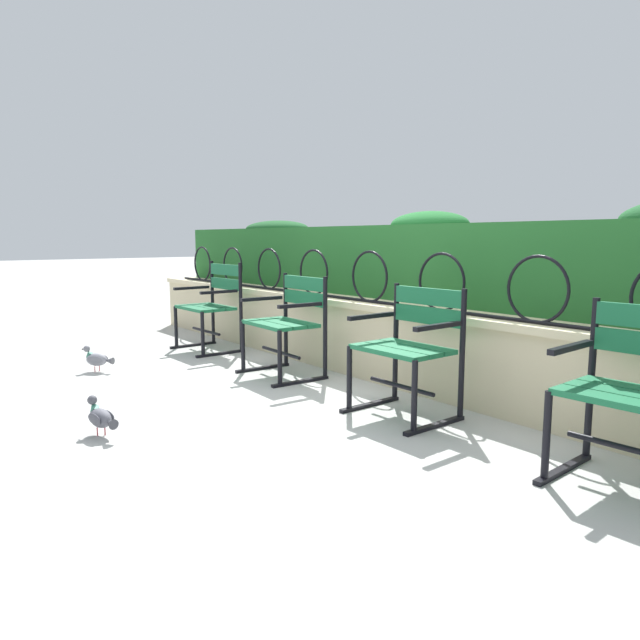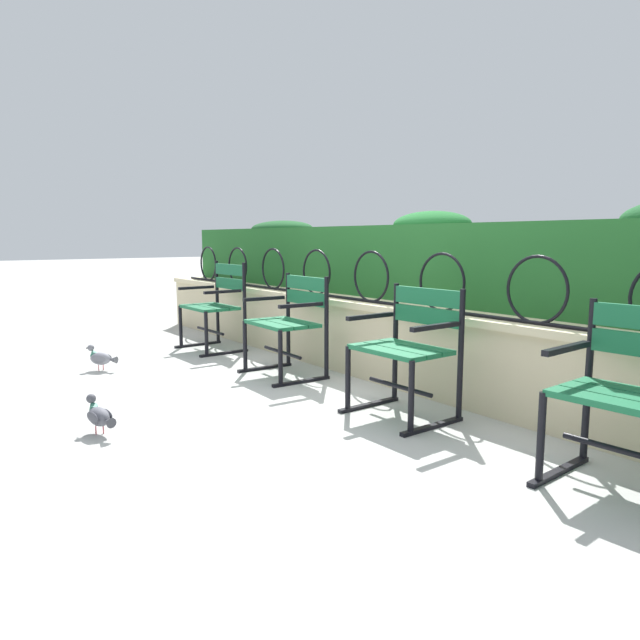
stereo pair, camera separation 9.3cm
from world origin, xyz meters
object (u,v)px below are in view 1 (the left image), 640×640
(park_chair_leftmost, at_px, (212,304))
(pigeon_far_side, at_px, (101,417))
(park_chair_centre_right, at_px, (410,345))
(pigeon_near_chairs, at_px, (97,359))
(park_chair_centre_left, at_px, (288,320))
(park_chair_rightmost, at_px, (635,389))

(park_chair_leftmost, height_order, pigeon_far_side, park_chair_leftmost)
(park_chair_leftmost, height_order, park_chair_centre_right, park_chair_leftmost)
(pigeon_near_chairs, bearing_deg, park_chair_leftmost, 103.23)
(park_chair_centre_left, xyz_separation_m, park_chair_rightmost, (2.76, 0.01, -0.00))
(park_chair_centre_left, bearing_deg, pigeon_far_side, -71.25)
(pigeon_far_side, bearing_deg, park_chair_centre_right, 65.05)
(park_chair_centre_left, relative_size, park_chair_centre_right, 1.00)
(park_chair_leftmost, xyz_separation_m, pigeon_far_side, (1.97, -1.74, -0.36))
(park_chair_leftmost, distance_m, pigeon_near_chairs, 1.34)
(park_chair_rightmost, relative_size, pigeon_near_chairs, 3.43)
(park_chair_rightmost, relative_size, pigeon_far_side, 2.90)
(park_chair_leftmost, xyz_separation_m, park_chair_centre_left, (1.39, -0.02, -0.01))
(park_chair_leftmost, distance_m, park_chair_centre_right, 2.77)
(park_chair_leftmost, relative_size, park_chair_rightmost, 1.07)
(park_chair_centre_right, relative_size, park_chair_rightmost, 0.98)
(park_chair_centre_right, bearing_deg, pigeon_near_chairs, -153.55)
(park_chair_leftmost, relative_size, pigeon_near_chairs, 3.65)
(pigeon_far_side, bearing_deg, park_chair_leftmost, 138.66)
(park_chair_centre_right, xyz_separation_m, pigeon_far_side, (-0.80, -1.71, -0.35))
(park_chair_rightmost, bearing_deg, park_chair_centre_right, -179.64)
(park_chair_centre_left, xyz_separation_m, pigeon_near_chairs, (-1.09, -1.23, -0.35))
(park_chair_centre_left, xyz_separation_m, park_chair_centre_right, (1.38, -0.00, -0.00))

